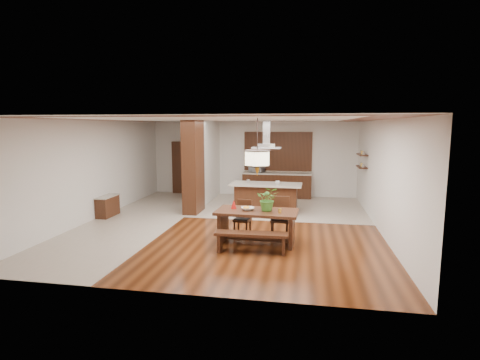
% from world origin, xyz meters
% --- Properties ---
extents(room_shell, '(9.00, 9.04, 2.92)m').
position_xyz_m(room_shell, '(0.00, 0.00, 2.06)').
color(room_shell, '#3D1B0B').
rests_on(room_shell, ground).
extents(tile_hallway, '(2.50, 9.00, 0.01)m').
position_xyz_m(tile_hallway, '(-2.75, 0.00, 0.01)').
color(tile_hallway, '#BDAE9D').
rests_on(tile_hallway, ground).
extents(tile_kitchen, '(5.50, 4.00, 0.01)m').
position_xyz_m(tile_kitchen, '(1.25, 2.50, 0.01)').
color(tile_kitchen, '#BDAE9D').
rests_on(tile_kitchen, ground).
extents(soffit_band, '(8.00, 9.00, 0.02)m').
position_xyz_m(soffit_band, '(0.00, 0.00, 2.88)').
color(soffit_band, '#421D10').
rests_on(soffit_band, room_shell).
extents(partition_pier, '(0.45, 1.00, 2.90)m').
position_xyz_m(partition_pier, '(-1.40, 1.20, 1.45)').
color(partition_pier, black).
rests_on(partition_pier, ground).
extents(partition_stub, '(0.18, 2.40, 2.90)m').
position_xyz_m(partition_stub, '(-1.40, 3.30, 1.45)').
color(partition_stub, silver).
rests_on(partition_stub, ground).
extents(hallway_console, '(0.37, 0.88, 0.63)m').
position_xyz_m(hallway_console, '(-3.81, 0.20, 0.32)').
color(hallway_console, black).
rests_on(hallway_console, ground).
extents(hallway_doorway, '(1.10, 0.20, 2.10)m').
position_xyz_m(hallway_doorway, '(-2.70, 4.40, 1.05)').
color(hallway_doorway, black).
rests_on(hallway_doorway, ground).
extents(rear_counter, '(2.60, 0.62, 0.95)m').
position_xyz_m(rear_counter, '(1.00, 4.20, 0.48)').
color(rear_counter, black).
rests_on(rear_counter, ground).
extents(kitchen_window, '(2.60, 0.08, 1.50)m').
position_xyz_m(kitchen_window, '(1.00, 4.46, 1.75)').
color(kitchen_window, '#A25B30').
rests_on(kitchen_window, room_shell).
extents(shelf_lower, '(0.26, 0.90, 0.04)m').
position_xyz_m(shelf_lower, '(3.87, 2.60, 1.40)').
color(shelf_lower, black).
rests_on(shelf_lower, room_shell).
extents(shelf_upper, '(0.26, 0.90, 0.04)m').
position_xyz_m(shelf_upper, '(3.87, 2.60, 1.80)').
color(shelf_upper, black).
rests_on(shelf_upper, room_shell).
extents(dining_table, '(1.92, 1.03, 0.78)m').
position_xyz_m(dining_table, '(0.98, -1.61, 0.58)').
color(dining_table, black).
rests_on(dining_table, ground).
extents(dining_bench, '(1.60, 0.39, 0.45)m').
position_xyz_m(dining_bench, '(0.95, -2.29, 0.22)').
color(dining_bench, black).
rests_on(dining_bench, ground).
extents(dining_chair_left, '(0.44, 0.44, 0.88)m').
position_xyz_m(dining_chair_left, '(0.54, -1.01, 0.44)').
color(dining_chair_left, black).
rests_on(dining_chair_left, ground).
extents(dining_chair_right, '(0.45, 0.45, 1.00)m').
position_xyz_m(dining_chair_right, '(1.48, -1.06, 0.50)').
color(dining_chair_right, black).
rests_on(dining_chair_right, ground).
extents(pendant_lantern, '(0.64, 0.64, 1.31)m').
position_xyz_m(pendant_lantern, '(0.98, -1.61, 2.25)').
color(pendant_lantern, '#F5EABB').
rests_on(pendant_lantern, room_shell).
extents(foliage_plant, '(0.54, 0.48, 0.56)m').
position_xyz_m(foliage_plant, '(1.23, -1.59, 1.06)').
color(foliage_plant, '#3D7C29').
rests_on(foliage_plant, dining_table).
extents(fruit_bowl, '(0.38, 0.38, 0.07)m').
position_xyz_m(fruit_bowl, '(0.77, -1.62, 0.82)').
color(fruit_bowl, beige).
rests_on(fruit_bowl, dining_table).
extents(napkin_cone, '(0.14, 0.14, 0.21)m').
position_xyz_m(napkin_cone, '(0.41, -1.50, 0.89)').
color(napkin_cone, '#A9110C').
rests_on(napkin_cone, dining_table).
extents(gold_ornament, '(0.09, 0.09, 0.10)m').
position_xyz_m(gold_ornament, '(1.52, -1.76, 0.83)').
color(gold_ornament, gold).
rests_on(gold_ornament, dining_table).
extents(kitchen_island, '(2.25, 1.02, 0.92)m').
position_xyz_m(kitchen_island, '(0.85, 1.66, 0.47)').
color(kitchen_island, black).
rests_on(kitchen_island, ground).
extents(range_hood, '(0.90, 0.55, 0.87)m').
position_xyz_m(range_hood, '(0.85, 1.66, 2.46)').
color(range_hood, silver).
rests_on(range_hood, room_shell).
extents(island_cup, '(0.16, 0.16, 0.11)m').
position_xyz_m(island_cup, '(1.22, 1.55, 0.97)').
color(island_cup, white).
rests_on(island_cup, kitchen_island).
extents(microwave, '(0.65, 0.55, 0.30)m').
position_xyz_m(microwave, '(0.22, 4.17, 1.10)').
color(microwave, '#AEB1B5').
rests_on(microwave, rear_counter).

